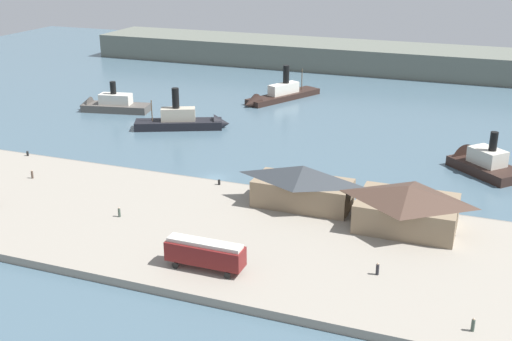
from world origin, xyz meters
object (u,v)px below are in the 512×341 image
at_px(mooring_post_west, 28,154).
at_px(ferry_approaching_west, 479,162).
at_px(pedestrian_walking_west, 377,269).
at_px(ferry_outer_harbor, 188,121).
at_px(ferry_moored_west, 109,105).
at_px(ferry_shed_central_terminal, 303,185).
at_px(pedestrian_at_waters_edge, 119,212).
at_px(ferry_shed_west_terminal, 407,206).
at_px(ferry_departing_north, 276,96).
at_px(mooring_post_east, 219,182).
at_px(street_tram, 205,252).
at_px(pedestrian_near_west_shed, 32,175).
at_px(pedestrian_near_cart, 473,325).

distance_m(mooring_post_west, ferry_approaching_west, 88.11).
xyz_separation_m(pedestrian_walking_west, ferry_outer_harbor, (-54.48, 54.29, -0.31)).
height_order(ferry_approaching_west, ferry_moored_west, ferry_approaching_west).
bearing_deg(pedestrian_walking_west, ferry_approaching_west, 78.23).
xyz_separation_m(ferry_shed_central_terminal, pedestrian_at_waters_edge, (-25.35, -14.39, -2.76)).
height_order(ferry_shed_west_terminal, pedestrian_at_waters_edge, ferry_shed_west_terminal).
distance_m(pedestrian_at_waters_edge, ferry_departing_north, 82.24).
distance_m(mooring_post_west, mooring_post_east, 41.88).
xyz_separation_m(ferry_shed_central_terminal, mooring_post_east, (-16.33, 3.52, -3.04)).
xyz_separation_m(ferry_shed_central_terminal, ferry_shed_west_terminal, (16.88, -2.13, -0.13)).
relative_size(pedestrian_walking_west, mooring_post_west, 1.90).
height_order(ferry_shed_west_terminal, ferry_moored_west, ferry_shed_west_terminal).
relative_size(street_tram, ferry_outer_harbor, 0.49).
xyz_separation_m(pedestrian_at_waters_edge, ferry_departing_north, (-2.81, 82.19, -0.49)).
distance_m(pedestrian_at_waters_edge, pedestrian_near_west_shed, 25.29).
bearing_deg(mooring_post_east, ferry_shed_west_terminal, -9.65).
bearing_deg(pedestrian_walking_west, pedestrian_at_waters_edge, 174.90).
bearing_deg(ferry_outer_harbor, mooring_post_west, -121.11).
distance_m(ferry_departing_north, ferry_moored_west, 44.12).
xyz_separation_m(ferry_shed_central_terminal, street_tram, (-5.85, -24.53, -1.11)).
distance_m(street_tram, pedestrian_at_waters_edge, 22.04).
height_order(street_tram, pedestrian_near_west_shed, street_tram).
bearing_deg(mooring_post_east, ferry_outer_harbor, 124.58).
xyz_separation_m(ferry_shed_central_terminal, pedestrian_walking_west, (15.61, -18.05, -2.70)).
distance_m(ferry_shed_central_terminal, pedestrian_near_cart, 38.72).
distance_m(ferry_shed_central_terminal, ferry_departing_north, 73.49).
bearing_deg(pedestrian_walking_west, ferry_shed_central_terminal, 130.85).
xyz_separation_m(ferry_shed_west_terminal, pedestrian_walking_west, (-1.27, -15.92, -2.57)).
bearing_deg(ferry_approaching_west, ferry_shed_west_terminal, -105.12).
relative_size(pedestrian_near_cart, pedestrian_walking_west, 0.97).
bearing_deg(pedestrian_near_cart, pedestrian_walking_west, 144.66).
distance_m(ferry_shed_central_terminal, ferry_approaching_west, 40.33).
relative_size(ferry_shed_central_terminal, street_tram, 1.49).
bearing_deg(street_tram, ferry_shed_west_terminal, 44.58).
relative_size(ferry_approaching_west, ferry_outer_harbor, 0.72).
bearing_deg(ferry_shed_central_terminal, pedestrian_near_west_shed, -173.48).
bearing_deg(pedestrian_at_waters_edge, pedestrian_walking_west, -5.10).
relative_size(pedestrian_near_cart, ferry_approaching_west, 0.11).
xyz_separation_m(street_tram, mooring_post_east, (-10.48, 28.05, -1.92)).
bearing_deg(street_tram, ferry_outer_harbor, 118.53).
relative_size(ferry_shed_west_terminal, ferry_moored_west, 0.77).
relative_size(ferry_shed_central_terminal, mooring_post_east, 17.57).
relative_size(mooring_post_west, ferry_approaching_west, 0.06).
bearing_deg(mooring_post_east, ferry_moored_west, 140.76).
xyz_separation_m(ferry_departing_north, ferry_moored_west, (-36.46, -24.83, 0.10)).
bearing_deg(ferry_outer_harbor, street_tram, -61.47).
bearing_deg(pedestrian_at_waters_edge, ferry_shed_west_terminal, 16.19).
height_order(ferry_approaching_west, ferry_outer_harbor, ferry_outer_harbor).
bearing_deg(pedestrian_near_cart, ferry_moored_west, 143.00).
xyz_separation_m(ferry_shed_central_terminal, ferry_outer_harbor, (-38.88, 36.24, -3.02)).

